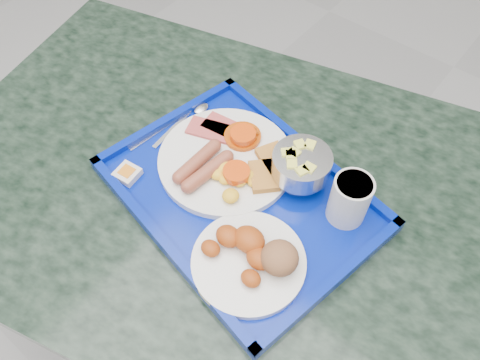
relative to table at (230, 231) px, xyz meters
The scene contains 9 objects.
table is the anchor object (origin of this frame).
tray 0.20m from the table, 16.94° to the right, with size 0.52×0.42×0.03m.
main_plate 0.22m from the table, 127.51° to the left, with size 0.25×0.25×0.04m.
bread_plate 0.28m from the table, 36.58° to the right, with size 0.19×0.19×0.06m.
fruit_bowl 0.28m from the table, 36.45° to the left, with size 0.10×0.10×0.07m.
juice_cup 0.33m from the table, 18.13° to the left, with size 0.07×0.07×0.09m.
spoon 0.27m from the table, 153.44° to the left, with size 0.03×0.15×0.01m.
knife 0.27m from the table, behind, with size 0.01×0.16×0.00m, color #B8B8BA.
jam_packet 0.28m from the table, 142.57° to the right, with size 0.04×0.04×0.02m.
Camera 1 is at (0.28, 0.11, 1.43)m, focal length 35.00 mm.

